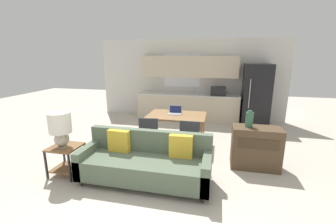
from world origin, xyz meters
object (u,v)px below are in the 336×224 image
Objects in this scene: credenza at (256,148)px; couch at (146,162)px; dining_table at (177,117)px; refrigerator at (256,95)px; side_table at (66,155)px; table_lamp at (60,127)px; dining_chair_near_left at (149,135)px; dining_chair_near_right at (190,138)px; laptop at (175,112)px; vase at (249,119)px.

couch is at bearing -154.06° from credenza.
refrigerator is at bearing 46.08° from dining_table.
side_table is at bearing -175.82° from couch.
side_table is 0.86× the size of table_lamp.
dining_chair_near_right is at bearing 170.30° from dining_chair_near_left.
side_table is at bearing -163.03° from credenza.
dining_chair_near_left is (1.30, 1.08, -0.43)m from table_lamp.
table_lamp reaches higher than dining_table.
dining_chair_near_right is at bearing -66.19° from laptop.
credenza is 2.83× the size of vase.
couch is at bearing -151.80° from vase.
couch is 2.11m from vase.
dining_chair_near_right is (0.45, -0.85, -0.19)m from dining_table.
credenza is at bearing -2.96° from vase.
vase reaches higher than dining_table.
dining_table is 1.53× the size of credenza.
vase is at bearing -100.19° from refrigerator.
side_table is (-1.51, -0.11, 0.03)m from couch.
refrigerator is 3.49× the size of side_table.
side_table is 3.60m from credenza.
dining_chair_near_right reaches higher than credenza.
refrigerator is 5.69× the size of laptop.
dining_table is 0.62× the size of couch.
refrigerator reaches higher than dining_chair_near_left.
laptop is at bearing 150.50° from vase.
laptop is at bearing -120.83° from dining_chair_near_left.
refrigerator is 2.12× the size of dining_chair_near_left.
dining_chair_near_left is (-0.88, 0.02, 0.00)m from dining_chair_near_right.
refrigerator is 3.98m from dining_chair_near_left.
side_table is 1.66m from dining_chair_near_left.
table_lamp is at bearing -132.21° from dining_table.
side_table is at bearing 25.23° from dining_chair_near_right.
dining_chair_near_right is 1.00× the size of dining_chair_near_left.
laptop is (-1.62, 0.92, -0.17)m from vase.
credenza is 0.59m from vase.
dining_table is 4.32× the size of vase.
couch is 2.47× the size of credenza.
laptop is at bearing 85.35° from couch.
laptop is at bearing 121.00° from dining_table.
refrigerator is 2.12× the size of dining_chair_near_right.
table_lamp is at bearing -174.70° from couch.
dining_table is at bearing 83.36° from couch.
dining_chair_near_right is (2.19, 1.06, -0.43)m from table_lamp.
laptop is at bearing 50.01° from table_lamp.
vase is at bearing 17.90° from side_table.
dining_table is 1.54× the size of dining_chair_near_right.
dining_chair_near_left is at bearing 103.64° from couch.
side_table is at bearing -132.33° from dining_table.
table_lamp is at bearing 31.14° from dining_chair_near_left.
refrigerator is 2.11× the size of credenza.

